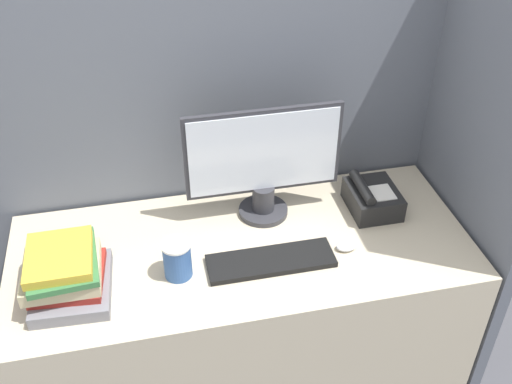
{
  "coord_description": "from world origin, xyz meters",
  "views": [
    {
      "loc": [
        -0.28,
        -1.17,
        2.09
      ],
      "look_at": [
        0.06,
        0.37,
        0.92
      ],
      "focal_mm": 42.0,
      "sensor_mm": 36.0,
      "label": 1
    }
  ],
  "objects_px": {
    "monitor": "(263,165)",
    "mouse": "(346,246)",
    "keyboard": "(271,261)",
    "desk_telephone": "(372,198)",
    "coffee_cup": "(177,259)",
    "book_stack": "(66,274)"
  },
  "relations": [
    {
      "from": "coffee_cup",
      "to": "book_stack",
      "type": "distance_m",
      "value": 0.34
    },
    {
      "from": "monitor",
      "to": "mouse",
      "type": "height_order",
      "value": "monitor"
    },
    {
      "from": "monitor",
      "to": "desk_telephone",
      "type": "height_order",
      "value": "monitor"
    },
    {
      "from": "coffee_cup",
      "to": "desk_telephone",
      "type": "relative_size",
      "value": 0.64
    },
    {
      "from": "mouse",
      "to": "book_stack",
      "type": "relative_size",
      "value": 0.24
    },
    {
      "from": "keyboard",
      "to": "coffee_cup",
      "type": "relative_size",
      "value": 3.21
    },
    {
      "from": "coffee_cup",
      "to": "desk_telephone",
      "type": "distance_m",
      "value": 0.76
    },
    {
      "from": "coffee_cup",
      "to": "monitor",
      "type": "bearing_deg",
      "value": 37.13
    },
    {
      "from": "book_stack",
      "to": "keyboard",
      "type": "bearing_deg",
      "value": -0.86
    },
    {
      "from": "desk_telephone",
      "to": "mouse",
      "type": "bearing_deg",
      "value": -130.25
    },
    {
      "from": "keyboard",
      "to": "mouse",
      "type": "height_order",
      "value": "mouse"
    },
    {
      "from": "coffee_cup",
      "to": "book_stack",
      "type": "xyz_separation_m",
      "value": [
        -0.34,
        -0.0,
        0.01
      ]
    },
    {
      "from": "monitor",
      "to": "coffee_cup",
      "type": "bearing_deg",
      "value": -142.87
    },
    {
      "from": "keyboard",
      "to": "mouse",
      "type": "distance_m",
      "value": 0.27
    },
    {
      "from": "monitor",
      "to": "keyboard",
      "type": "xyz_separation_m",
      "value": [
        -0.03,
        -0.27,
        -0.2
      ]
    },
    {
      "from": "monitor",
      "to": "desk_telephone",
      "type": "bearing_deg",
      "value": -8.98
    },
    {
      "from": "coffee_cup",
      "to": "desk_telephone",
      "type": "bearing_deg",
      "value": 14.81
    },
    {
      "from": "keyboard",
      "to": "monitor",
      "type": "bearing_deg",
      "value": 82.63
    },
    {
      "from": "keyboard",
      "to": "desk_telephone",
      "type": "distance_m",
      "value": 0.48
    },
    {
      "from": "desk_telephone",
      "to": "monitor",
      "type": "bearing_deg",
      "value": 171.02
    },
    {
      "from": "mouse",
      "to": "book_stack",
      "type": "height_order",
      "value": "book_stack"
    },
    {
      "from": "monitor",
      "to": "mouse",
      "type": "relative_size",
      "value": 7.83
    }
  ]
}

